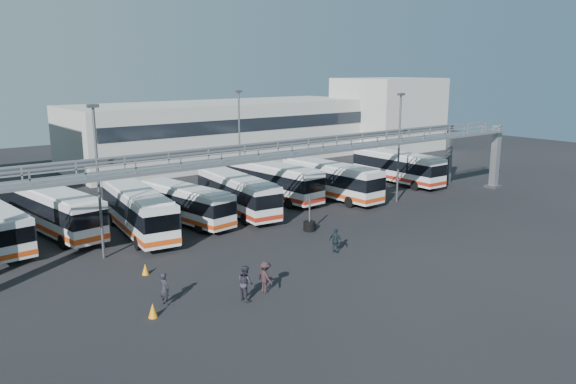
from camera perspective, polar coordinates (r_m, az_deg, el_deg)
ground at (r=41.46m, az=7.24°, el=-5.08°), size 140.00×140.00×0.00m
gantry at (r=44.43m, az=2.07°, el=3.49°), size 51.40×5.15×7.10m
warehouse at (r=77.53m, az=-6.44°, el=6.12°), size 42.00×14.00×8.00m
building_right at (r=89.45m, az=10.12°, el=7.80°), size 14.00×12.00×11.00m
light_pole_left at (r=38.37m, az=-18.76°, el=1.75°), size 0.70×0.35×10.21m
light_pole_mid at (r=53.56m, az=11.22°, el=5.03°), size 0.70×0.35×10.21m
light_pole_back at (r=59.65m, az=-4.97°, el=5.95°), size 0.70×0.35×10.21m
bus_1 at (r=45.91m, az=-22.53°, el=-1.71°), size 4.15×11.81×3.51m
bus_2 at (r=43.97m, az=-14.95°, el=-1.79°), size 4.09×11.69×3.48m
bus_3 at (r=46.48m, az=-10.46°, el=-1.06°), size 3.91×10.52×3.12m
bus_4 at (r=48.79m, az=-5.18°, el=-0.08°), size 3.74×11.38×3.39m
bus_5 at (r=53.86m, az=-1.58°, el=1.23°), size 3.59×11.76×3.52m
bus_6 at (r=54.45m, az=4.38°, el=1.31°), size 3.11×11.62×3.50m
bus_8 at (r=62.77m, az=11.06°, el=2.57°), size 2.93×11.42×3.45m
pedestrian_a at (r=31.07m, az=-12.45°, el=-9.58°), size 0.59×0.75×1.82m
pedestrian_b at (r=31.03m, az=-4.35°, el=-9.20°), size 0.76×0.97×1.96m
pedestrian_c at (r=31.97m, az=-2.33°, el=-8.62°), size 0.70×1.20×1.84m
pedestrian_d at (r=38.71m, az=4.86°, el=-4.96°), size 0.63×1.08×1.73m
cone_left at (r=29.93m, az=-13.57°, el=-11.61°), size 0.63×0.63×0.77m
cone_right at (r=35.87m, az=-14.29°, el=-7.60°), size 0.46×0.46×0.70m
tire_stack at (r=43.87m, az=2.19°, el=-3.38°), size 0.95×0.95×2.72m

